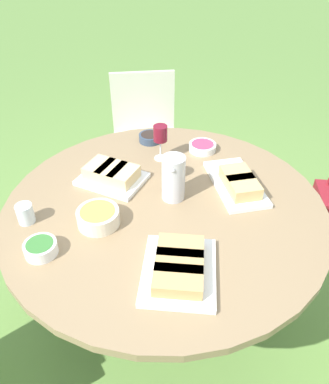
{
  "coord_description": "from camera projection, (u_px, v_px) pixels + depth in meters",
  "views": [
    {
      "loc": [
        1.2,
        0.14,
        1.77
      ],
      "look_at": [
        0.0,
        0.0,
        0.84
      ],
      "focal_mm": 35.0,
      "sensor_mm": 36.0,
      "label": 1
    }
  ],
  "objects": [
    {
      "name": "dining_table",
      "position": [
        164.0,
        220.0,
        1.63
      ],
      "size": [
        1.34,
        1.34,
        0.78
      ],
      "color": "#4C4C51",
      "rests_on": "ground_plane"
    },
    {
      "name": "water_pitcher",
      "position": [
        173.0,
        178.0,
        1.54
      ],
      "size": [
        0.1,
        0.1,
        0.2
      ],
      "color": "silver",
      "rests_on": "dining_table"
    },
    {
      "name": "platter_bread_main",
      "position": [
        238.0,
        183.0,
        1.63
      ],
      "size": [
        0.41,
        0.29,
        0.08
      ],
      "color": "white",
      "rests_on": "dining_table"
    },
    {
      "name": "platter_charcuterie",
      "position": [
        179.0,
        267.0,
        1.25
      ],
      "size": [
        0.31,
        0.25,
        0.07
      ],
      "color": "white",
      "rests_on": "dining_table"
    },
    {
      "name": "platter_sandwich_side",
      "position": [
        112.0,
        175.0,
        1.67
      ],
      "size": [
        0.29,
        0.34,
        0.08
      ],
      "color": "white",
      "rests_on": "dining_table"
    },
    {
      "name": "bowl_fries",
      "position": [
        98.0,
        216.0,
        1.45
      ],
      "size": [
        0.17,
        0.17,
        0.06
      ],
      "color": "beige",
      "rests_on": "dining_table"
    },
    {
      "name": "bowl_olives",
      "position": [
        150.0,
        137.0,
        1.97
      ],
      "size": [
        0.12,
        0.12,
        0.04
      ],
      "color": "#334256",
      "rests_on": "dining_table"
    },
    {
      "name": "bowl_salad",
      "position": [
        41.0,
        248.0,
        1.33
      ],
      "size": [
        0.12,
        0.12,
        0.05
      ],
      "color": "white",
      "rests_on": "dining_table"
    },
    {
      "name": "cup_water_near",
      "position": [
        25.0,
        214.0,
        1.45
      ],
      "size": [
        0.07,
        0.07,
        0.08
      ],
      "color": "silver",
      "rests_on": "dining_table"
    },
    {
      "name": "ground_plane",
      "position": [
        164.0,
        313.0,
        2.04
      ],
      "size": [
        40.0,
        40.0,
        0.0
      ],
      "primitive_type": "plane",
      "color": "#668E42"
    },
    {
      "name": "bowl_dip_red",
      "position": [
        202.0,
        147.0,
        1.89
      ],
      "size": [
        0.14,
        0.14,
        0.04
      ],
      "color": "white",
      "rests_on": "dining_table"
    },
    {
      "name": "chair_near_right",
      "position": [
        145.0,
        129.0,
        2.62
      ],
      "size": [
        0.51,
        0.53,
        0.89
      ],
      "color": "beige",
      "rests_on": "ground_plane"
    },
    {
      "name": "wine_glass",
      "position": [
        160.0,
        135.0,
        1.76
      ],
      "size": [
        0.07,
        0.07,
        0.18
      ],
      "color": "silver",
      "rests_on": "dining_table"
    },
    {
      "name": "handbag",
      "position": [
        326.0,
        206.0,
        2.57
      ],
      "size": [
        0.3,
        0.14,
        0.37
      ],
      "color": "maroon",
      "rests_on": "ground_plane"
    },
    {
      "name": "cup_water_far",
      "position": [
        173.0,
        169.0,
        1.69
      ],
      "size": [
        0.07,
        0.07,
        0.09
      ],
      "color": "silver",
      "rests_on": "dining_table"
    }
  ]
}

